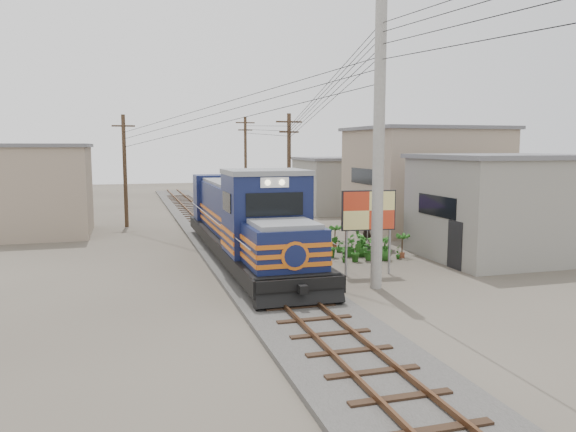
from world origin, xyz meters
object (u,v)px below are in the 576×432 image
object	(u,v)px
market_umbrella	(368,202)
locomotive	(245,221)
billboard	(369,213)
vendor	(367,229)

from	to	relation	value
market_umbrella	locomotive	bearing A→B (deg)	-169.17
locomotive	market_umbrella	size ratio (longest dim) A/B	6.20
locomotive	billboard	distance (m)	5.78
locomotive	market_umbrella	bearing A→B (deg)	10.83
locomotive	vendor	world-z (taller)	locomotive
billboard	vendor	xyz separation A→B (m)	(2.63, 5.98, -1.61)
billboard	vendor	distance (m)	6.73
market_umbrella	vendor	xyz separation A→B (m)	(0.27, 0.71, -1.46)
vendor	market_umbrella	bearing A→B (deg)	40.66
locomotive	billboard	bearing A→B (deg)	-44.68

